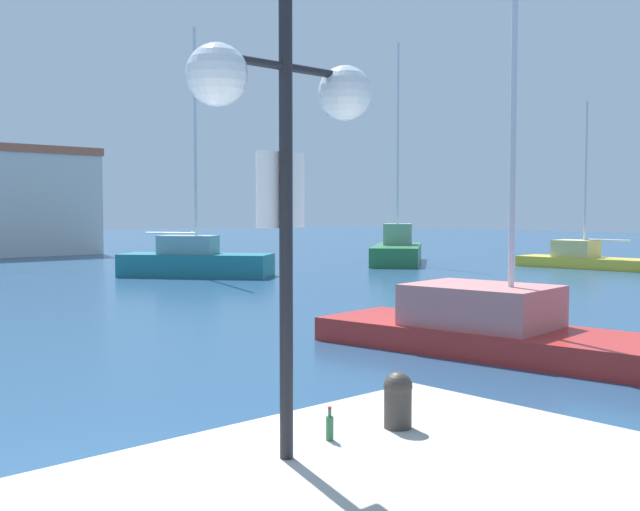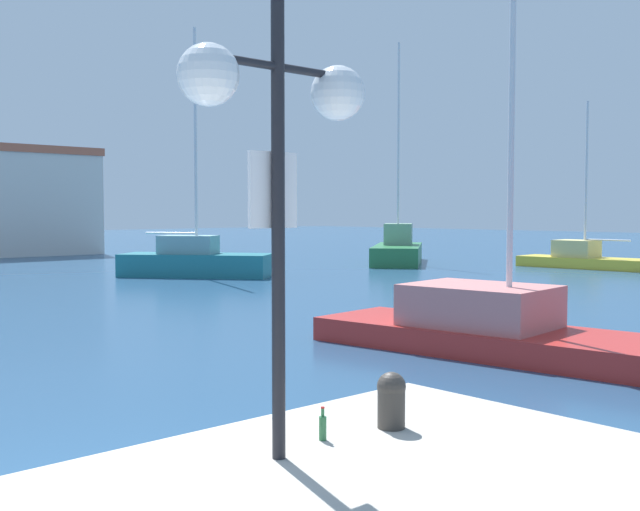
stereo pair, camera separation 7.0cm
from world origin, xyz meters
name	(u,v)px [view 1 (the left image)]	position (x,y,z in m)	size (l,w,h in m)	color
water	(212,280)	(15.00, 20.00, 0.00)	(160.00, 160.00, 0.00)	navy
lamppost	(285,103)	(0.40, -2.10, 3.64)	(1.63, 0.42, 4.21)	black
bottle	(330,427)	(0.94, -1.99, 1.13)	(0.06, 0.06, 0.27)	#2D6B3D
mooring_bollard	(398,398)	(1.61, -2.12, 1.28)	(0.25, 0.25, 0.48)	#38332D
sailboat_red_behind_lamppost	(501,327)	(9.85, 2.45, 0.53)	(3.43, 8.41, 11.59)	#B22823
sailboat_yellow_mid_harbor	(582,258)	(32.54, 13.07, 0.50)	(2.59, 6.60, 8.28)	gold
sailboat_green_far_left	(397,250)	(28.29, 21.63, 0.71)	(7.61, 6.78, 11.88)	#28703D
sailboat_teal_distant_east	(195,261)	(15.46, 21.97, 0.68)	(5.79, 6.52, 10.72)	#1E707A
harbor_office	(4,201)	(15.97, 45.34, 3.49)	(9.61, 9.34, 6.95)	beige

